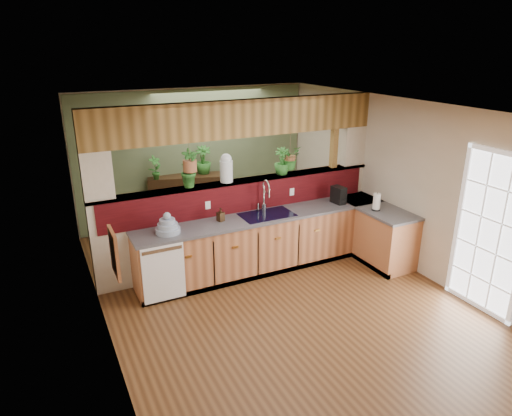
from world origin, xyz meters
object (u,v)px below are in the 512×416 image
dish_stack (168,227)px  paper_towel (377,202)px  soap_dispenser (221,215)px  faucet (265,194)px  glass_jar (226,168)px  coffee_maker (339,196)px  shelving_console (190,201)px

dish_stack → paper_towel: dish_stack is taller
soap_dispenser → faucet: bearing=6.0°
faucet → glass_jar: glass_jar is taller
dish_stack → coffee_maker: bearing=-0.5°
coffee_maker → paper_towel: 0.63m
dish_stack → glass_jar: glass_jar is taller
glass_jar → soap_dispenser: bearing=-127.5°
dish_stack → paper_towel: 3.24m
soap_dispenser → glass_jar: bearing=52.5°
dish_stack → coffee_maker: dish_stack is taller
faucet → soap_dispenser: 0.80m
glass_jar → coffee_maker: bearing=-13.2°
coffee_maker → shelving_console: bearing=120.8°
dish_stack → coffee_maker: 2.85m
soap_dispenser → shelving_console: (0.24, 2.21, -0.50)m
coffee_maker → paper_towel: bearing=-64.4°
soap_dispenser → paper_towel: (2.37, -0.64, 0.03)m
faucet → paper_towel: (1.59, -0.73, -0.15)m
faucet → paper_towel: size_ratio=1.79×
faucet → coffee_maker: faucet is taller
dish_stack → glass_jar: bearing=20.6°
dish_stack → glass_jar: size_ratio=0.79×
soap_dispenser → coffee_maker: coffee_maker is taller
soap_dispenser → paper_towel: bearing=-15.2°
glass_jar → shelving_console: bearing=89.8°
paper_towel → coffee_maker: bearing=122.4°
faucet → paper_towel: faucet is taller
faucet → coffee_maker: size_ratio=1.85×
faucet → dish_stack: bearing=-173.9°
shelving_console → soap_dispenser: bearing=-81.2°
dish_stack → glass_jar: (1.05, 0.40, 0.61)m
dish_stack → coffee_maker: size_ratio=1.24×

